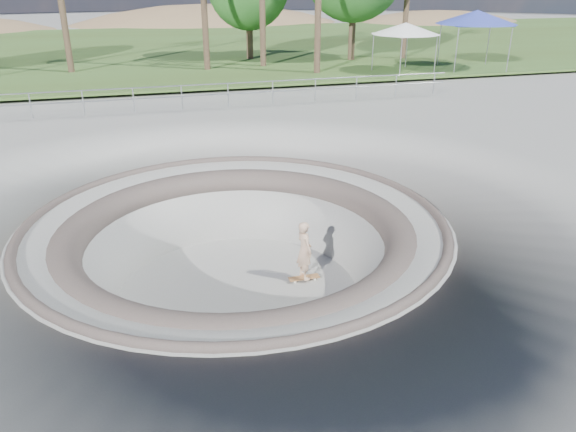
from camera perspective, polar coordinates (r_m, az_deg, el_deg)
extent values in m
plane|color=gray|center=(13.65, -5.31, -0.59)|extent=(180.00, 180.00, 0.00)
torus|color=gray|center=(14.58, -5.02, -7.79)|extent=(14.00, 14.00, 4.00)
cylinder|color=gray|center=(14.55, -5.03, -7.62)|extent=(6.60, 6.60, 0.10)
torus|color=#544A43|center=(13.66, -5.31, -0.66)|extent=(10.24, 10.24, 0.24)
torus|color=#544A43|center=(13.84, -5.24, -2.29)|extent=(8.91, 8.91, 0.81)
cube|color=#394F1F|center=(46.65, -13.59, 16.25)|extent=(180.00, 36.00, 0.12)
ellipsoid|color=#806144|center=(74.22, -7.87, 12.79)|extent=(61.60, 44.00, 28.60)
ellipsoid|color=#806144|center=(75.06, 14.53, 14.34)|extent=(42.00, 30.00, 19.50)
cylinder|color=#93979B|center=(24.78, -10.82, 12.87)|extent=(25.00, 0.05, 0.05)
cylinder|color=#93979B|center=(24.86, -10.74, 11.85)|extent=(25.00, 0.05, 0.05)
cube|color=olive|center=(14.86, 1.64, -6.26)|extent=(0.83, 0.24, 0.02)
cylinder|color=#AEAEB2|center=(14.88, 1.64, -6.38)|extent=(0.04, 0.17, 0.04)
cylinder|color=#AEAEB2|center=(14.88, 1.64, -6.38)|extent=(0.04, 0.17, 0.04)
cylinder|color=silver|center=(14.88, 1.64, -6.41)|extent=(0.06, 0.03, 0.06)
cylinder|color=silver|center=(14.88, 1.64, -6.41)|extent=(0.06, 0.03, 0.06)
cylinder|color=silver|center=(14.88, 1.64, -6.41)|extent=(0.06, 0.03, 0.06)
cylinder|color=silver|center=(14.88, 1.64, -6.41)|extent=(0.06, 0.03, 0.06)
imported|color=tan|center=(14.48, 1.68, -3.49)|extent=(0.48, 0.64, 1.59)
cylinder|color=#93979B|center=(32.61, 10.65, 15.53)|extent=(0.06, 0.06, 1.99)
cylinder|color=#93979B|center=(33.80, 14.66, 15.45)|extent=(0.06, 0.06, 1.99)
cylinder|color=#93979B|center=(34.89, 8.78, 16.14)|extent=(0.06, 0.06, 1.99)
cylinder|color=#93979B|center=(36.00, 12.61, 16.09)|extent=(0.06, 0.06, 1.99)
cube|color=white|center=(34.18, 11.83, 17.63)|extent=(3.27, 3.27, 0.08)
cone|color=white|center=(34.15, 11.88, 18.15)|extent=(5.23, 5.23, 0.63)
cylinder|color=#93979B|center=(34.40, 17.47, 15.65)|extent=(0.06, 0.06, 2.43)
cylinder|color=#93979B|center=(36.16, 21.76, 15.43)|extent=(0.06, 0.06, 2.43)
cylinder|color=#93979B|center=(37.03, 14.84, 16.42)|extent=(0.06, 0.06, 2.43)
cylinder|color=#93979B|center=(38.67, 18.98, 16.22)|extent=(0.06, 0.06, 2.43)
cube|color=#2F3FAB|center=(36.41, 18.54, 18.02)|extent=(3.93, 3.93, 0.08)
cone|color=#2F3FAB|center=(36.38, 18.62, 18.62)|extent=(6.43, 6.43, 0.77)
cylinder|color=#4E392D|center=(39.05, -3.96, 18.79)|extent=(0.44, 0.44, 4.51)
cylinder|color=#4E392D|center=(38.70, 6.59, 19.58)|extent=(0.44, 0.44, 5.75)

